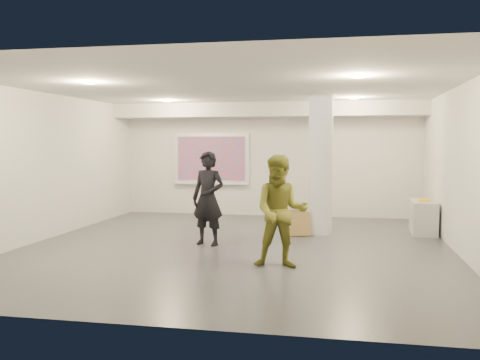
% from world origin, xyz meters
% --- Properties ---
extents(floor, '(8.00, 9.00, 0.01)m').
position_xyz_m(floor, '(0.00, 0.00, 0.00)').
color(floor, '#393B40').
rests_on(floor, ground).
extents(ceiling, '(8.00, 9.00, 0.01)m').
position_xyz_m(ceiling, '(0.00, 0.00, 3.00)').
color(ceiling, silver).
rests_on(ceiling, floor).
extents(wall_back, '(8.00, 0.01, 3.00)m').
position_xyz_m(wall_back, '(0.00, 4.50, 1.50)').
color(wall_back, silver).
rests_on(wall_back, floor).
extents(wall_front, '(8.00, 0.01, 3.00)m').
position_xyz_m(wall_front, '(0.00, -4.50, 1.50)').
color(wall_front, silver).
rests_on(wall_front, floor).
extents(wall_left, '(0.01, 9.00, 3.00)m').
position_xyz_m(wall_left, '(-4.00, 0.00, 1.50)').
color(wall_left, silver).
rests_on(wall_left, floor).
extents(wall_right, '(0.01, 9.00, 3.00)m').
position_xyz_m(wall_right, '(4.00, 0.00, 1.50)').
color(wall_right, silver).
rests_on(wall_right, floor).
extents(soffit_band, '(8.00, 1.10, 0.36)m').
position_xyz_m(soffit_band, '(0.00, 3.95, 2.82)').
color(soffit_band, silver).
rests_on(soffit_band, ceiling).
extents(downlight_nw, '(0.22, 0.22, 0.02)m').
position_xyz_m(downlight_nw, '(-2.20, 2.50, 2.98)').
color(downlight_nw, '#FFEA99').
rests_on(downlight_nw, ceiling).
extents(downlight_ne, '(0.22, 0.22, 0.02)m').
position_xyz_m(downlight_ne, '(2.20, 2.50, 2.98)').
color(downlight_ne, '#FFEA99').
rests_on(downlight_ne, ceiling).
extents(downlight_sw, '(0.22, 0.22, 0.02)m').
position_xyz_m(downlight_sw, '(-2.20, -1.50, 2.98)').
color(downlight_sw, '#FFEA99').
rests_on(downlight_sw, ceiling).
extents(downlight_se, '(0.22, 0.22, 0.02)m').
position_xyz_m(downlight_se, '(2.20, -1.50, 2.98)').
color(downlight_se, '#FFEA99').
rests_on(downlight_se, ceiling).
extents(column, '(0.52, 0.52, 3.00)m').
position_xyz_m(column, '(1.50, 1.80, 1.50)').
color(column, silver).
rests_on(column, floor).
extents(projection_screen, '(2.10, 0.13, 1.42)m').
position_xyz_m(projection_screen, '(-1.60, 4.45, 1.53)').
color(projection_screen, white).
rests_on(projection_screen, wall_back).
extents(credenza, '(0.57, 1.25, 0.71)m').
position_xyz_m(credenza, '(3.72, 2.30, 0.36)').
color(credenza, '#A3A6A8').
rests_on(credenza, floor).
extents(papers_stack, '(0.27, 0.33, 0.02)m').
position_xyz_m(papers_stack, '(3.70, 2.30, 0.72)').
color(papers_stack, silver).
rests_on(papers_stack, credenza).
extents(postit_pad, '(0.30, 0.38, 0.03)m').
position_xyz_m(postit_pad, '(3.72, 2.23, 0.73)').
color(postit_pad, '#F8B604').
rests_on(postit_pad, credenza).
extents(cardboard_back, '(0.48, 0.16, 0.51)m').
position_xyz_m(cardboard_back, '(0.95, 1.77, 0.26)').
color(cardboard_back, olive).
rests_on(cardboard_back, floor).
extents(cardboard_front, '(0.50, 0.30, 0.51)m').
position_xyz_m(cardboard_front, '(1.08, 1.45, 0.26)').
color(cardboard_front, olive).
rests_on(cardboard_front, floor).
extents(woman, '(0.75, 0.59, 1.81)m').
position_xyz_m(woman, '(-0.57, 0.10, 0.91)').
color(woman, black).
rests_on(woman, floor).
extents(man, '(0.92, 0.75, 1.79)m').
position_xyz_m(man, '(1.03, -1.51, 0.89)').
color(man, olive).
rests_on(man, floor).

